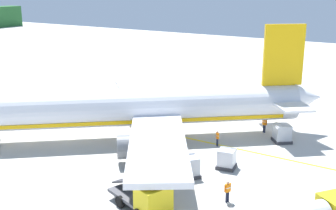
# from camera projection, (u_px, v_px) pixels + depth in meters

# --- Properties ---
(airliner_foreground) EXTENTS (30.40, 33.78, 11.90)m
(airliner_foreground) POSITION_uv_depth(u_px,v_px,m) (134.00, 108.00, 44.88)
(airliner_foreground) COLOR white
(airliner_foreground) RESTS_ON ground
(service_truck_fuel) EXTENTS (3.77, 5.95, 2.48)m
(service_truck_fuel) POSITION_uv_depth(u_px,v_px,m) (146.00, 197.00, 30.75)
(service_truck_fuel) COLOR yellow
(service_truck_fuel) RESTS_ON ground
(cargo_container_near) EXTENTS (2.45, 2.45, 2.00)m
(cargo_container_near) POSITION_uv_depth(u_px,v_px,m) (282.00, 133.00, 44.71)
(cargo_container_near) COLOR #333338
(cargo_container_near) RESTS_ON ground
(cargo_container_mid) EXTENTS (2.45, 2.45, 1.94)m
(cargo_container_mid) POSITION_uv_depth(u_px,v_px,m) (188.00, 167.00, 36.65)
(cargo_container_mid) COLOR #333338
(cargo_container_mid) RESTS_ON ground
(cargo_container_far) EXTENTS (1.88, 1.88, 1.86)m
(cargo_container_far) POSITION_uv_depth(u_px,v_px,m) (227.00, 159.00, 38.42)
(cargo_container_far) COLOR #333338
(cargo_container_far) RESTS_ON ground
(crew_marshaller) EXTENTS (0.58, 0.39, 1.72)m
(crew_marshaller) POSITION_uv_depth(u_px,v_px,m) (228.00, 190.00, 32.29)
(crew_marshaller) COLOR #191E33
(crew_marshaller) RESTS_ON ground
(crew_loader_left) EXTENTS (0.49, 0.47, 1.62)m
(crew_loader_left) POSITION_uv_depth(u_px,v_px,m) (217.00, 137.00, 43.61)
(crew_loader_left) COLOR #191E33
(crew_loader_left) RESTS_ON ground
(crew_loader_right) EXTENTS (0.34, 0.61, 1.78)m
(crew_loader_right) POSITION_uv_depth(u_px,v_px,m) (265.00, 123.00, 47.55)
(crew_loader_right) COLOR #191E33
(crew_loader_right) RESTS_ON ground
(crew_supervisor) EXTENTS (0.28, 0.63, 1.62)m
(crew_supervisor) POSITION_uv_depth(u_px,v_px,m) (138.00, 169.00, 36.09)
(crew_supervisor) COLOR #191E33
(crew_supervisor) RESTS_ON ground
(apron_guide_line) EXTENTS (0.30, 60.00, 0.01)m
(apron_guide_line) POSITION_uv_depth(u_px,v_px,m) (188.00, 138.00, 46.09)
(apron_guide_line) COLOR yellow
(apron_guide_line) RESTS_ON ground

